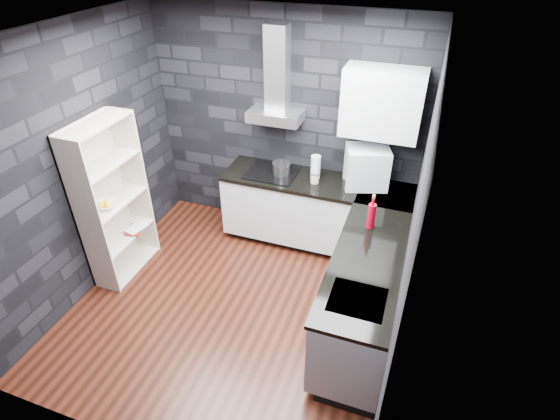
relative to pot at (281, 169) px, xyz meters
The scene contains 28 objects.
ground 1.63m from the pot, 92.78° to the right, with size 3.20×3.20×0.00m, color #3E180E.
ceiling 2.17m from the pot, 92.78° to the right, with size 3.20×3.20×0.00m, color white.
wall_back 0.50m from the pot, 101.39° to the left, with size 3.20×0.05×2.70m, color black.
wall_front 2.96m from the pot, 91.24° to the right, with size 3.20×0.05×2.70m, color black.
wall_left 2.17m from the pot, 142.21° to the right, with size 0.05×3.20×2.70m, color black.
wall_right 2.07m from the pot, 39.98° to the right, with size 0.05×3.20×2.70m, color black.
toekick_back 1.02m from the pot, ahead, with size 2.18×0.50×0.10m, color black.
toekick_right 1.99m from the pot, 43.45° to the right, with size 0.50×1.78×0.10m, color black.
counter_back_cab 0.66m from the pot, ahead, with size 2.20×0.60×0.76m, color silver.
counter_right_cab 1.80m from the pot, 44.36° to the right, with size 0.60×1.80×0.76m, color silver.
counter_back_top 0.45m from the pot, ahead, with size 2.20×0.62×0.04m, color black.
counter_right_top 1.72m from the pot, 44.60° to the right, with size 0.62×1.80×0.04m, color black.
counter_corner_top 1.24m from the pot, ahead, with size 0.62×0.62×0.04m, color black.
hood_body 0.61m from the pot, 133.25° to the left, with size 0.60×0.34×0.12m, color silver.
hood_chimney 1.12m from the pot, 120.78° to the left, with size 0.24×0.20×0.90m, color silver.
upper_cabinet 1.36m from the pot, ahead, with size 0.80×0.35×0.70m, color silver.
cooktop 0.13m from the pot, behind, with size 0.58×0.50×0.01m, color black.
sink_rim 2.11m from the pot, 54.12° to the right, with size 0.44×0.40×0.01m, color silver.
pot is the anchor object (origin of this frame).
glass_vase 0.40m from the pot, ahead, with size 0.11×0.11×0.28m, color silver.
storage_jar 0.42m from the pot, ahead, with size 0.09×0.09×0.11m, color #BEB48A.
utensil_crock 0.79m from the pot, ahead, with size 0.09×0.09×0.12m, color silver.
appliance_garage 0.98m from the pot, ahead, with size 0.46×0.36×0.46m, color silver.
red_bottle 1.36m from the pot, 31.30° to the right, with size 0.08×0.08×0.26m, color #940014.
bookshelf 1.89m from the pot, 141.81° to the right, with size 0.34×0.80×1.80m, color beige.
fruit_bowl 1.96m from the pot, 139.14° to the right, with size 0.24×0.24×0.06m, color white.
book_red 1.86m from the pot, 144.40° to the right, with size 0.18×0.02×0.24m, color #990F0E.
book_second 1.82m from the pot, 145.32° to the right, with size 0.17×0.02×0.23m, color #B2B2B2.
Camera 1 is at (1.54, -2.93, 3.41)m, focal length 28.00 mm.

